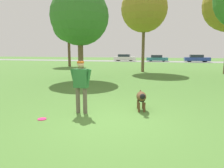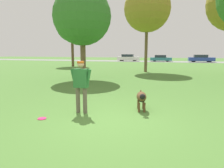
{
  "view_description": "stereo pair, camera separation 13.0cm",
  "coord_description": "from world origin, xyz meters",
  "px_view_note": "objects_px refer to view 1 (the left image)",
  "views": [
    {
      "loc": [
        1.46,
        -5.18,
        1.91
      ],
      "look_at": [
        -0.17,
        0.82,
        0.9
      ],
      "focal_mm": 32.0,
      "sensor_mm": 36.0,
      "label": 1
    },
    {
      "loc": [
        1.58,
        -5.15,
        1.91
      ],
      "look_at": [
        -0.17,
        0.82,
        0.9
      ],
      "focal_mm": 32.0,
      "sensor_mm": 36.0,
      "label": 2
    }
  ],
  "objects_px": {
    "parked_car_white": "(125,58)",
    "tree_near_left": "(80,16)",
    "tree_mid_center": "(144,9)",
    "dog": "(141,97)",
    "tree_far_left": "(68,26)",
    "person": "(81,83)",
    "parked_car_teal": "(157,58)",
    "frisbee": "(42,119)",
    "parked_car_blue": "(197,58)"
  },
  "relations": [
    {
      "from": "tree_near_left",
      "to": "tree_mid_center",
      "type": "bearing_deg",
      "value": 62.08
    },
    {
      "from": "person",
      "to": "frisbee",
      "type": "distance_m",
      "value": 1.54
    },
    {
      "from": "dog",
      "to": "frisbee",
      "type": "distance_m",
      "value": 3.11
    },
    {
      "from": "dog",
      "to": "tree_far_left",
      "type": "relative_size",
      "value": 0.14
    },
    {
      "from": "parked_car_white",
      "to": "tree_near_left",
      "type": "bearing_deg",
      "value": -85.53
    },
    {
      "from": "tree_far_left",
      "to": "parked_car_blue",
      "type": "distance_m",
      "value": 24.41
    },
    {
      "from": "tree_far_left",
      "to": "parked_car_white",
      "type": "height_order",
      "value": "tree_far_left"
    },
    {
      "from": "parked_car_white",
      "to": "tree_far_left",
      "type": "bearing_deg",
      "value": -104.64
    },
    {
      "from": "parked_car_blue",
      "to": "parked_car_teal",
      "type": "bearing_deg",
      "value": 176.01
    },
    {
      "from": "dog",
      "to": "tree_far_left",
      "type": "distance_m",
      "value": 21.58
    },
    {
      "from": "tree_near_left",
      "to": "parked_car_teal",
      "type": "xyz_separation_m",
      "value": [
        3.86,
        27.83,
        -3.58
      ]
    },
    {
      "from": "parked_car_teal",
      "to": "tree_far_left",
      "type": "bearing_deg",
      "value": -122.81
    },
    {
      "from": "frisbee",
      "to": "parked_car_white",
      "type": "xyz_separation_m",
      "value": [
        -4.95,
        35.7,
        0.66
      ]
    },
    {
      "from": "tree_near_left",
      "to": "tree_mid_center",
      "type": "xyz_separation_m",
      "value": [
        3.47,
        6.55,
        1.55
      ]
    },
    {
      "from": "tree_near_left",
      "to": "parked_car_blue",
      "type": "relative_size",
      "value": 1.37
    },
    {
      "from": "dog",
      "to": "parked_car_white",
      "type": "bearing_deg",
      "value": -179.58
    },
    {
      "from": "tree_near_left",
      "to": "tree_mid_center",
      "type": "distance_m",
      "value": 7.57
    },
    {
      "from": "frisbee",
      "to": "parked_car_white",
      "type": "distance_m",
      "value": 36.05
    },
    {
      "from": "dog",
      "to": "parked_car_blue",
      "type": "height_order",
      "value": "parked_car_blue"
    },
    {
      "from": "dog",
      "to": "parked_car_blue",
      "type": "relative_size",
      "value": 0.23
    },
    {
      "from": "dog",
      "to": "tree_far_left",
      "type": "height_order",
      "value": "tree_far_left"
    },
    {
      "from": "parked_car_teal",
      "to": "parked_car_blue",
      "type": "xyz_separation_m",
      "value": [
        7.2,
        -0.32,
        0.06
      ]
    },
    {
      "from": "person",
      "to": "frisbee",
      "type": "xyz_separation_m",
      "value": [
        -0.85,
        -0.87,
        -0.95
      ]
    },
    {
      "from": "tree_far_left",
      "to": "tree_near_left",
      "type": "xyz_separation_m",
      "value": [
        6.67,
        -11.33,
        -0.9
      ]
    },
    {
      "from": "person",
      "to": "parked_car_teal",
      "type": "relative_size",
      "value": 0.4
    },
    {
      "from": "tree_near_left",
      "to": "parked_car_teal",
      "type": "height_order",
      "value": "tree_near_left"
    },
    {
      "from": "tree_far_left",
      "to": "tree_near_left",
      "type": "bearing_deg",
      "value": -59.52
    },
    {
      "from": "tree_far_left",
      "to": "tree_near_left",
      "type": "height_order",
      "value": "tree_far_left"
    },
    {
      "from": "parked_car_teal",
      "to": "person",
      "type": "bearing_deg",
      "value": -91.49
    },
    {
      "from": "dog",
      "to": "person",
      "type": "bearing_deg",
      "value": -79.55
    },
    {
      "from": "tree_near_left",
      "to": "person",
      "type": "bearing_deg",
      "value": -66.01
    },
    {
      "from": "dog",
      "to": "tree_mid_center",
      "type": "bearing_deg",
      "value": 174.27
    },
    {
      "from": "parked_car_white",
      "to": "dog",
      "type": "bearing_deg",
      "value": -78.49
    },
    {
      "from": "frisbee",
      "to": "tree_mid_center",
      "type": "distance_m",
      "value": 15.58
    },
    {
      "from": "tree_far_left",
      "to": "tree_mid_center",
      "type": "relative_size",
      "value": 0.9
    },
    {
      "from": "dog",
      "to": "tree_far_left",
      "type": "bearing_deg",
      "value": -158.8
    },
    {
      "from": "dog",
      "to": "parked_car_white",
      "type": "relative_size",
      "value": 0.23
    },
    {
      "from": "parked_car_blue",
      "to": "parked_car_white",
      "type": "bearing_deg",
      "value": 177.3
    },
    {
      "from": "tree_mid_center",
      "to": "person",
      "type": "bearing_deg",
      "value": -91.46
    },
    {
      "from": "tree_mid_center",
      "to": "dog",
      "type": "bearing_deg",
      "value": -83.62
    },
    {
      "from": "frisbee",
      "to": "parked_car_blue",
      "type": "relative_size",
      "value": 0.05
    },
    {
      "from": "person",
      "to": "tree_far_left",
      "type": "xyz_separation_m",
      "value": [
        -9.79,
        18.35,
        4.14
      ]
    },
    {
      "from": "frisbee",
      "to": "parked_car_blue",
      "type": "xyz_separation_m",
      "value": [
        8.78,
        35.4,
        0.66
      ]
    },
    {
      "from": "tree_near_left",
      "to": "parked_car_teal",
      "type": "relative_size",
      "value": 1.5
    },
    {
      "from": "person",
      "to": "tree_near_left",
      "type": "xyz_separation_m",
      "value": [
        -3.12,
        7.02,
        3.24
      ]
    },
    {
      "from": "tree_far_left",
      "to": "parked_car_white",
      "type": "xyz_separation_m",
      "value": [
        3.99,
        16.48,
        -4.43
      ]
    },
    {
      "from": "parked_car_white",
      "to": "parked_car_blue",
      "type": "xyz_separation_m",
      "value": [
        13.74,
        -0.29,
        0.0
      ]
    },
    {
      "from": "tree_mid_center",
      "to": "frisbee",
      "type": "bearing_deg",
      "value": -94.72
    },
    {
      "from": "frisbee",
      "to": "parked_car_blue",
      "type": "distance_m",
      "value": 36.48
    },
    {
      "from": "person",
      "to": "parked_car_blue",
      "type": "distance_m",
      "value": 35.44
    }
  ]
}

